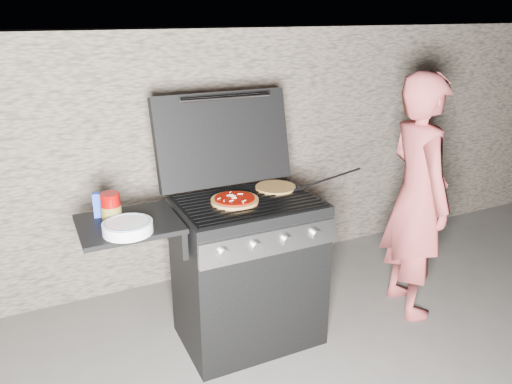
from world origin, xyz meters
name	(u,v)px	position (x,y,z in m)	size (l,w,h in m)	color
ground	(249,335)	(0.00, 0.00, 0.00)	(50.00, 50.00, 0.00)	#5B5753
stone_wall	(189,155)	(0.00, 1.05, 0.90)	(8.00, 0.35, 1.80)	gray
gas_grill	(209,280)	(-0.25, 0.00, 0.46)	(1.34, 0.79, 0.91)	black
pizza_topped	(235,200)	(-0.08, 0.00, 0.93)	(0.27, 0.27, 0.03)	#B58642
pizza_plain	(275,187)	(0.23, 0.10, 0.92)	(0.24, 0.24, 0.01)	tan
sauce_jar	(111,207)	(-0.74, 0.04, 0.98)	(0.10, 0.10, 0.15)	#8A0403
blue_carton	(99,205)	(-0.79, 0.13, 0.97)	(0.06, 0.03, 0.13)	blue
plate_stack	(128,227)	(-0.70, -0.13, 0.93)	(0.24, 0.24, 0.06)	white
person	(417,197)	(1.12, -0.15, 0.79)	(0.58, 0.38, 1.59)	#C65050
tongs	(327,179)	(0.52, 0.00, 0.96)	(0.01, 0.01, 0.47)	black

